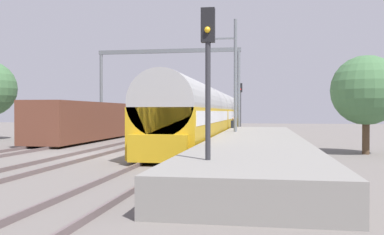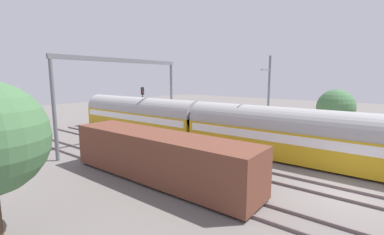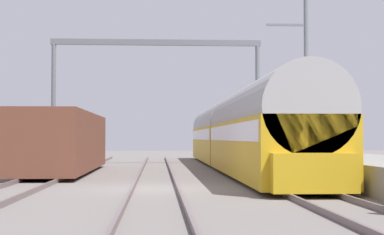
# 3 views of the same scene
# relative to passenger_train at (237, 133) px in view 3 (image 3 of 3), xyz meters

# --- Properties ---
(ground) EXTENTS (120.00, 120.00, 0.00)m
(ground) POSITION_rel_passenger_train_xyz_m (-4.39, -12.79, -1.97)
(ground) COLOR slate
(track_far_west) EXTENTS (1.52, 60.00, 0.16)m
(track_far_west) POSITION_rel_passenger_train_xyz_m (-8.78, -12.79, -1.89)
(track_far_west) COLOR #655657
(track_far_west) RESTS_ON ground
(track_west) EXTENTS (1.52, 60.00, 0.16)m
(track_west) POSITION_rel_passenger_train_xyz_m (-4.39, -12.79, -1.89)
(track_west) COLOR #655657
(track_west) RESTS_ON ground
(track_east) EXTENTS (1.52, 60.00, 0.16)m
(track_east) POSITION_rel_passenger_train_xyz_m (0.00, -12.79, -1.89)
(track_east) COLOR #655657
(track_east) RESTS_ON ground
(platform) EXTENTS (4.40, 28.00, 0.90)m
(platform) POSITION_rel_passenger_train_xyz_m (3.82, -10.79, -1.52)
(platform) COLOR gray
(platform) RESTS_ON ground
(passenger_train) EXTENTS (2.93, 32.85, 3.82)m
(passenger_train) POSITION_rel_passenger_train_xyz_m (0.00, 0.00, 0.00)
(passenger_train) COLOR gold
(passenger_train) RESTS_ON ground
(freight_car) EXTENTS (2.80, 13.00, 2.70)m
(freight_car) POSITION_rel_passenger_train_xyz_m (-8.78, -3.54, -0.50)
(freight_car) COLOR brown
(freight_car) RESTS_ON ground
(person_crossing) EXTENTS (0.42, 0.28, 1.73)m
(person_crossing) POSITION_rel_passenger_train_xyz_m (1.87, 0.43, -0.94)
(person_crossing) COLOR #2A2A2A
(person_crossing) RESTS_ON ground
(railway_signal_far) EXTENTS (0.36, 0.30, 5.01)m
(railway_signal_far) POSITION_rel_passenger_train_xyz_m (1.92, 9.73, 1.23)
(railway_signal_far) COLOR #2D2D33
(railway_signal_far) RESTS_ON ground
(catenary_gantry) EXTENTS (13.18, 0.28, 7.86)m
(catenary_gantry) POSITION_rel_passenger_train_xyz_m (-4.39, 5.11, 3.71)
(catenary_gantry) COLOR slate
(catenary_gantry) RESTS_ON ground
(catenary_pole_east_mid) EXTENTS (1.90, 0.20, 8.00)m
(catenary_pole_east_mid) POSITION_rel_passenger_train_xyz_m (2.35, -5.85, 2.18)
(catenary_pole_east_mid) COLOR slate
(catenary_pole_east_mid) RESTS_ON ground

